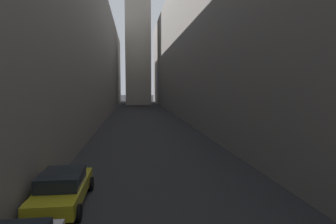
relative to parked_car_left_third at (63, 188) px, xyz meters
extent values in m
plane|color=#232326|center=(4.40, 30.90, -0.73)|extent=(264.00, 264.00, 0.00)
cube|color=slate|center=(-8.50, 32.90, 9.00)|extent=(14.80, 108.00, 19.46)
cube|color=slate|center=(17.44, 32.90, 10.83)|extent=(15.08, 108.00, 23.11)
cube|color=#9E9384|center=(4.40, 68.32, 18.63)|extent=(6.74, 6.74, 38.72)
cube|color=#A59919|center=(0.00, 0.05, -0.13)|extent=(1.71, 4.60, 0.56)
cube|color=black|center=(0.00, -0.12, 0.41)|extent=(1.58, 2.09, 0.54)
cylinder|color=black|center=(-0.86, 1.61, -0.41)|extent=(0.22, 0.63, 0.63)
cylinder|color=black|center=(0.86, 1.61, -0.41)|extent=(0.22, 0.63, 0.63)
cylinder|color=black|center=(-0.86, -1.52, -0.41)|extent=(0.22, 0.63, 0.63)
cylinder|color=black|center=(0.86, -1.52, -0.41)|extent=(0.22, 0.63, 0.63)
camera|label=1|loc=(2.82, -11.71, 4.03)|focal=30.92mm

